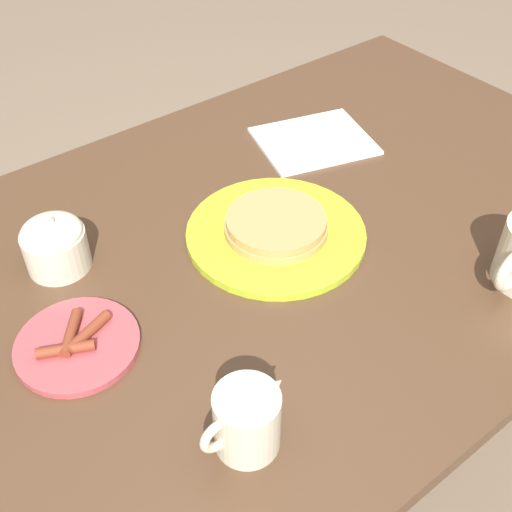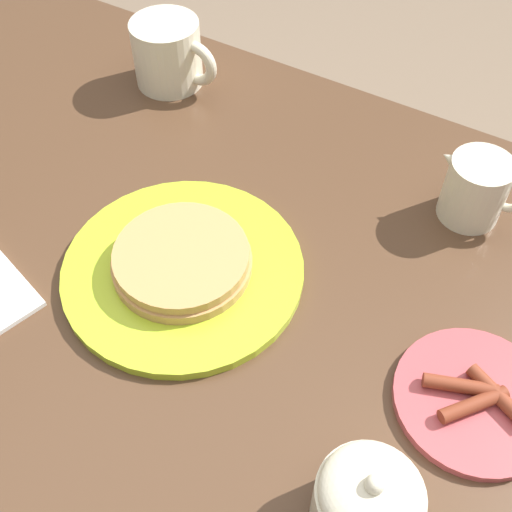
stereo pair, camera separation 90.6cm
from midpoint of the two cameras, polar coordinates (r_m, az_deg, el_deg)
ground_plane at (r=1.42m, az=-20.94°, el=-31.78°), size 8.00×8.00×0.00m
dining_table at (r=0.86m, az=-33.47°, el=-25.02°), size 1.18×0.81×0.75m
pancake_plate at (r=0.70m, az=-36.32°, el=-24.18°), size 0.27×0.27×0.04m
side_plate_bacon at (r=0.60m, az=-12.41°, el=-43.97°), size 0.16×0.16×0.02m
coffee_mug at (r=0.83m, az=-30.84°, el=0.29°), size 0.13×0.10×0.09m
creamer_pitcher at (r=0.59m, az=-5.08°, el=-20.11°), size 0.11×0.07×0.09m
sugar_bowl at (r=0.62m, az=-32.74°, el=-50.77°), size 0.09×0.09×0.09m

